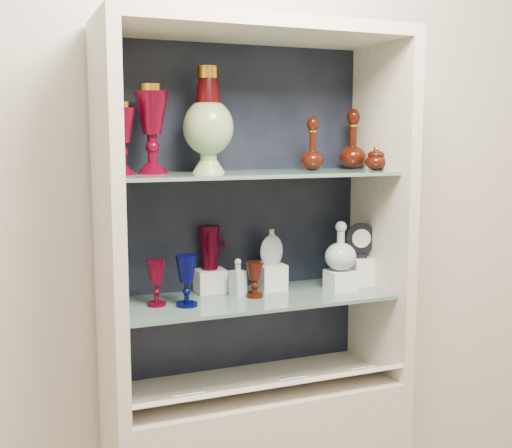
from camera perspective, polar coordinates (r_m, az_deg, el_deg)
name	(u,v)px	position (r m, az deg, el deg)	size (l,w,h in m)	color
wall_back	(233,189)	(2.30, -2.03, 3.16)	(3.50, 0.02, 2.80)	silver
cabinet_back_panel	(236,210)	(2.28, -1.77, 1.22)	(0.98, 0.02, 1.15)	black
cabinet_side_left	(108,224)	(1.98, -13.00, 0.02)	(0.04, 0.40, 1.15)	#BCB3A0
cabinet_side_right	(381,210)	(2.33, 11.05, 1.21)	(0.04, 0.40, 1.15)	#BCB3A0
cabinet_top_cap	(256,30)	(2.12, 0.00, 16.87)	(1.00, 0.40, 0.04)	#BCB3A0
shelf_lower	(254,298)	(2.18, -0.20, -6.62)	(0.92, 0.34, 0.01)	slate
shelf_upper	(254,174)	(2.11, -0.20, 4.48)	(0.92, 0.34, 0.01)	slate
label_ledge	(269,387)	(2.15, 1.12, -14.27)	(0.92, 0.18, 0.01)	#BCB3A0
label_card_0	(186,395)	(2.06, -6.23, -14.88)	(0.10, 0.07, 0.00)	white
label_card_1	(289,379)	(2.17, 2.96, -13.62)	(0.10, 0.07, 0.00)	white
label_card_2	(359,369)	(2.28, 9.14, -12.57)	(0.10, 0.07, 0.00)	white
pedestal_lamp_left	(152,129)	(2.04, -9.23, 8.31)	(0.11, 0.11, 0.28)	#4F0012
pedestal_lamp_right	(122,139)	(2.00, -11.82, 7.44)	(0.08, 0.08, 0.22)	#4F0012
enamel_urn	(208,120)	(2.09, -4.27, 9.22)	(0.16, 0.16, 0.34)	#07421C
ruby_decanter_a	(313,140)	(2.23, 5.05, 7.42)	(0.08, 0.08, 0.21)	#3A1007
ruby_decanter_b	(353,137)	(2.35, 8.61, 7.64)	(0.10, 0.10, 0.23)	#3A1007
lidded_bowl	(376,158)	(2.27, 10.61, 5.79)	(0.07, 0.07, 0.08)	#3A1007
cobalt_goblet	(187,281)	(2.05, -6.20, -5.03)	(0.07, 0.07, 0.16)	#000339
ruby_goblet_tall	(156,283)	(2.07, -8.86, -5.18)	(0.06, 0.06, 0.15)	#4F0012
ruby_goblet_small	(255,280)	(2.16, -0.12, -4.96)	(0.06, 0.06, 0.12)	#3A1007
riser_ruby_pitcher	(210,280)	(2.24, -4.11, -5.02)	(0.10, 0.10, 0.08)	silver
ruby_pitcher	(210,248)	(2.22, -4.14, -2.11)	(0.11, 0.07, 0.15)	#4F0012
clear_square_bottle	(238,277)	(2.17, -1.61, -4.76)	(0.05, 0.05, 0.13)	#A1B1B9
riser_flat_flask	(271,277)	(2.27, 1.39, -4.71)	(0.09, 0.09, 0.09)	silver
flat_flask	(272,246)	(2.25, 1.40, -1.98)	(0.09, 0.04, 0.13)	#A6AEB8
riser_clear_round_decanter	(340,280)	(2.28, 7.48, -4.98)	(0.09, 0.09, 0.07)	silver
clear_round_decanter	(341,247)	(2.25, 7.53, -2.06)	(0.11, 0.11, 0.17)	#A1B1B9
riser_cameo_medallion	(360,271)	(2.36, 9.25, -4.17)	(0.08, 0.08, 0.10)	silver
cameo_medallion	(361,240)	(2.34, 9.31, -1.39)	(0.11, 0.04, 0.13)	black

